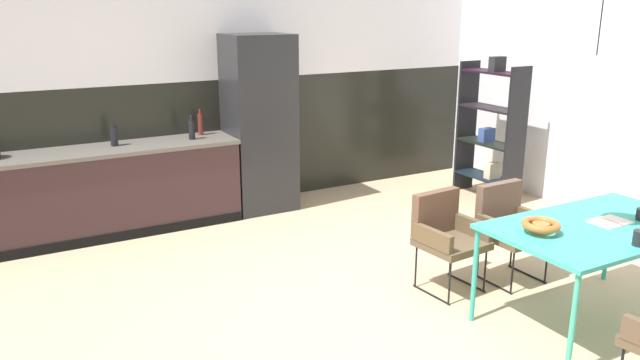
# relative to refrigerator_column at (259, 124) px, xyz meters

# --- Properties ---
(ground_plane) EXTENTS (8.92, 8.92, 0.00)m
(ground_plane) POSITION_rel_refrigerator_column_xyz_m (-0.21, -2.98, -0.98)
(ground_plane) COLOR tan
(back_wall_splashback_dark) EXTENTS (6.87, 0.12, 1.45)m
(back_wall_splashback_dark) POSITION_rel_refrigerator_column_xyz_m (-0.21, 0.36, -0.25)
(back_wall_splashback_dark) COLOR black
(back_wall_splashback_dark) RESTS_ON ground
(back_wall_panel_upper) EXTENTS (6.87, 0.12, 1.45)m
(back_wall_panel_upper) POSITION_rel_refrigerator_column_xyz_m (-0.21, 0.36, 1.20)
(back_wall_panel_upper) COLOR white
(back_wall_panel_upper) RESTS_ON back_wall_splashback_dark
(kitchen_counter) EXTENTS (3.15, 0.63, 0.89)m
(kitchen_counter) POSITION_rel_refrigerator_column_xyz_m (-1.93, -0.00, -0.53)
(kitchen_counter) COLOR #342123
(kitchen_counter) RESTS_ON ground
(refrigerator_column) EXTENTS (0.70, 0.60, 1.95)m
(refrigerator_column) POSITION_rel_refrigerator_column_xyz_m (0.00, 0.00, 0.00)
(refrigerator_column) COLOR #232326
(refrigerator_column) RESTS_ON ground
(dining_table) EXTENTS (1.56, 0.93, 0.75)m
(dining_table) POSITION_rel_refrigerator_column_xyz_m (1.03, -3.61, -0.27)
(dining_table) COLOR teal
(dining_table) RESTS_ON ground
(armchair_by_stool) EXTENTS (0.50, 0.48, 0.81)m
(armchair_by_stool) POSITION_rel_refrigerator_column_xyz_m (1.06, -2.74, -0.47)
(armchair_by_stool) COLOR brown
(armchair_by_stool) RESTS_ON ground
(armchair_corner_seat) EXTENTS (0.52, 0.51, 0.79)m
(armchair_corner_seat) POSITION_rel_refrigerator_column_xyz_m (0.47, -2.63, -0.48)
(armchair_corner_seat) COLOR brown
(armchair_corner_seat) RESTS_ON ground
(fruit_bowl) EXTENTS (0.26, 0.26, 0.09)m
(fruit_bowl) POSITION_rel_refrigerator_column_xyz_m (0.53, -3.52, -0.17)
(fruit_bowl) COLOR #B2662D
(fruit_bowl) RESTS_ON dining_table
(open_book) EXTENTS (0.27, 0.20, 0.02)m
(open_book) POSITION_rel_refrigerator_column_xyz_m (1.13, -3.62, -0.22)
(open_book) COLOR white
(open_book) RESTS_ON dining_table
(mug_glass_clear) EXTENTS (0.13, 0.09, 0.10)m
(mug_glass_clear) POSITION_rel_refrigerator_column_xyz_m (0.92, -3.99, -0.17)
(mug_glass_clear) COLOR black
(mug_glass_clear) RESTS_ON dining_table
(bottle_spice_small) EXTENTS (0.06, 0.06, 0.28)m
(bottle_spice_small) POSITION_rel_refrigerator_column_xyz_m (-0.62, 0.16, 0.03)
(bottle_spice_small) COLOR maroon
(bottle_spice_small) RESTS_ON kitchen_counter
(bottle_vinegar_dark) EXTENTS (0.07, 0.07, 0.25)m
(bottle_vinegar_dark) POSITION_rel_refrigerator_column_xyz_m (-1.56, 0.05, 0.01)
(bottle_vinegar_dark) COLOR black
(bottle_vinegar_dark) RESTS_ON kitchen_counter
(bottle_wine_green) EXTENTS (0.07, 0.07, 0.26)m
(bottle_wine_green) POSITION_rel_refrigerator_column_xyz_m (-0.78, -0.02, 0.01)
(bottle_wine_green) COLOR black
(bottle_wine_green) RESTS_ON kitchen_counter
(open_shelf_unit) EXTENTS (0.30, 0.84, 1.68)m
(open_shelf_unit) POSITION_rel_refrigerator_column_xyz_m (2.54, -0.96, -0.13)
(open_shelf_unit) COLOR black
(open_shelf_unit) RESTS_ON ground
(pendant_lamp_over_table_near) EXTENTS (0.29, 0.29, 1.17)m
(pendant_lamp_over_table_near) POSITION_rel_refrigerator_column_xyz_m (0.72, -3.66, 0.84)
(pendant_lamp_over_table_near) COLOR black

